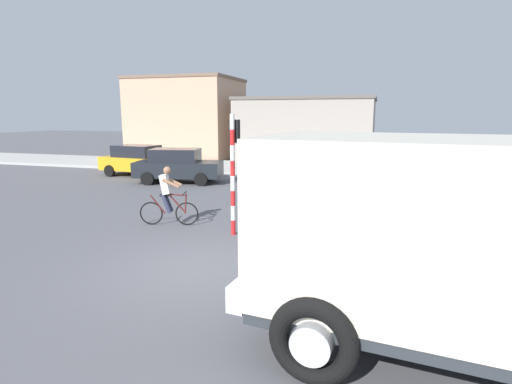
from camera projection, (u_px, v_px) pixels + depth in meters
ground_plane at (201, 268)px, 8.61m from camera, size 120.00×120.00×0.00m
sidewalk_far at (315, 170)px, 23.14m from camera, size 80.00×5.00×0.16m
truck_foreground at (465, 237)px, 5.13m from camera, size 5.67×3.30×2.90m
cyclist at (168, 196)px, 11.81m from camera, size 1.69×0.59×1.72m
traffic_light_pole at (234, 158)px, 10.69m from camera, size 0.24×0.43×3.20m
car_red_near at (178, 165)px, 19.24m from camera, size 4.26×2.47×1.60m
car_white_mid at (138, 160)px, 21.40m from camera, size 4.15×2.18×1.60m
pedestrian_near_kerb at (344, 168)px, 18.24m from camera, size 0.34×0.22×1.62m
building_corner_left at (187, 118)px, 31.12m from camera, size 7.57×6.22×5.86m
building_mid_block at (308, 129)px, 28.86m from camera, size 9.14×7.18×4.32m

